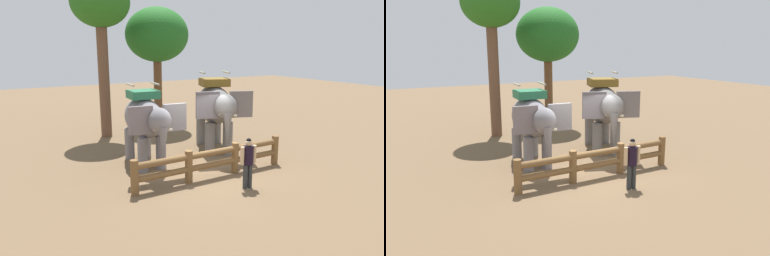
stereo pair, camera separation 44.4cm
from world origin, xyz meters
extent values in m
plane|color=brown|center=(0.00, 0.00, 0.00)|extent=(60.00, 60.00, 0.00)
cylinder|color=brown|center=(-2.73, -0.32, 0.53)|extent=(0.24, 0.24, 1.05)
cylinder|color=brown|center=(-0.91, -0.28, 0.53)|extent=(0.24, 0.24, 1.05)
cylinder|color=brown|center=(0.91, -0.24, 0.53)|extent=(0.24, 0.24, 1.05)
cylinder|color=brown|center=(2.73, -0.20, 0.53)|extent=(0.24, 0.24, 1.05)
cylinder|color=brown|center=(0.00, -0.26, 0.45)|extent=(5.46, 0.33, 0.20)
cylinder|color=brown|center=(0.00, -0.26, 0.85)|extent=(5.46, 0.33, 0.20)
cylinder|color=slate|center=(-1.07, 1.39, 0.60)|extent=(0.36, 0.36, 1.19)
cylinder|color=slate|center=(-1.72, 1.45, 0.60)|extent=(0.36, 0.36, 1.19)
cylinder|color=slate|center=(-0.94, 3.00, 0.60)|extent=(0.36, 0.36, 1.19)
cylinder|color=slate|center=(-1.59, 3.05, 0.60)|extent=(0.36, 0.36, 1.19)
ellipsoid|color=slate|center=(-1.33, 2.22, 1.71)|extent=(1.40, 2.77, 1.39)
ellipsoid|color=slate|center=(-1.46, 0.64, 1.88)|extent=(0.83, 0.95, 0.85)
cube|color=slate|center=(-0.87, 0.71, 1.93)|extent=(0.80, 0.18, 0.89)
cube|color=slate|center=(-2.02, 0.80, 1.93)|extent=(0.80, 0.18, 0.89)
cone|color=slate|center=(-1.48, 0.33, 1.21)|extent=(0.32, 0.32, 1.09)
cone|color=beige|center=(-1.32, 0.41, 1.64)|extent=(0.37, 0.13, 0.15)
cone|color=beige|center=(-1.63, 0.43, 1.64)|extent=(0.37, 0.13, 0.15)
cube|color=#286E48|center=(-1.33, 2.22, 2.54)|extent=(1.08, 0.97, 0.28)
cylinder|color=#A59E8C|center=(-0.88, 2.18, 2.90)|extent=(0.13, 0.81, 0.07)
cylinder|color=#A59E8C|center=(-1.78, 2.26, 2.90)|extent=(0.13, 0.81, 0.07)
cylinder|color=slate|center=(1.98, 1.69, 0.65)|extent=(0.39, 0.39, 1.30)
cylinder|color=slate|center=(1.31, 1.93, 0.65)|extent=(0.39, 0.39, 1.30)
cylinder|color=slate|center=(2.57, 3.34, 0.65)|extent=(0.39, 0.39, 1.30)
cylinder|color=slate|center=(1.89, 3.58, 0.65)|extent=(0.39, 0.39, 1.30)
ellipsoid|color=slate|center=(1.94, 2.63, 1.87)|extent=(2.20, 3.19, 1.51)
ellipsoid|color=slate|center=(1.35, 1.01, 2.05)|extent=(1.11, 1.19, 0.92)
cube|color=slate|center=(1.99, 0.91, 2.11)|extent=(0.86, 0.41, 0.97)
cube|color=slate|center=(0.80, 1.33, 2.11)|extent=(0.86, 0.41, 0.97)
cone|color=slate|center=(1.24, 0.69, 1.31)|extent=(0.35, 0.35, 1.19)
cone|color=beige|center=(1.43, 0.72, 1.79)|extent=(0.40, 0.23, 0.17)
cone|color=beige|center=(1.11, 0.83, 1.79)|extent=(0.40, 0.23, 0.17)
cube|color=brown|center=(1.94, 2.63, 2.77)|extent=(1.37, 1.29, 0.30)
cylinder|color=#A59E8C|center=(2.40, 2.47, 3.16)|extent=(0.37, 0.85, 0.08)
cylinder|color=#A59E8C|center=(1.47, 2.80, 3.16)|extent=(0.37, 0.85, 0.08)
cylinder|color=#2D3031|center=(0.50, -1.54, 0.37)|extent=(0.14, 0.14, 0.75)
cylinder|color=#2D3031|center=(0.33, -1.53, 0.37)|extent=(0.14, 0.14, 0.75)
cylinder|color=black|center=(0.41, -1.54, 1.03)|extent=(0.32, 0.32, 0.57)
cylinder|color=tan|center=(0.63, -1.55, 1.04)|extent=(0.12, 0.12, 0.54)
cylinder|color=tan|center=(0.20, -1.53, 1.04)|extent=(0.12, 0.12, 0.54)
sphere|color=tan|center=(0.41, -1.54, 1.42)|extent=(0.21, 0.21, 0.21)
sphere|color=black|center=(0.41, -1.54, 1.48)|extent=(0.16, 0.16, 0.16)
cylinder|color=brown|center=(1.79, 7.68, 1.93)|extent=(0.42, 0.42, 3.86)
ellipsoid|color=#20621F|center=(1.79, 7.68, 4.74)|extent=(3.20, 3.20, 2.72)
cylinder|color=brown|center=(-1.27, 6.93, 2.69)|extent=(0.50, 0.50, 5.37)
ellipsoid|color=#27681C|center=(-1.27, 6.93, 6.09)|extent=(2.63, 2.63, 2.24)
camera|label=1|loc=(-6.34, -9.81, 4.26)|focal=34.61mm
camera|label=2|loc=(-5.95, -10.03, 4.26)|focal=34.61mm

